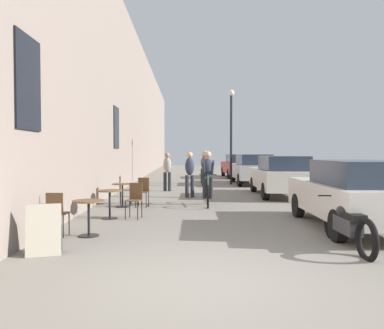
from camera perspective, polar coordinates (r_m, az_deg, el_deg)
The scene contains 21 objects.
ground_plane at distance 5.27m, azimuth 3.04°, elevation -16.79°, with size 88.00×88.00×0.00m, color gray.
building_facade_left at distance 19.41m, azimuth -10.27°, elevation 9.54°, with size 0.54×68.00×8.59m.
cafe_table_near at distance 8.12m, azimuth -14.81°, elevation -6.46°, with size 0.64×0.64×0.72m.
cafe_chair_near_toward_street at distance 8.22m, azimuth -19.11°, elevation -6.43°, with size 0.40×0.40×0.89m.
cafe_table_mid at distance 10.12m, azimuth -11.90°, elevation -4.80°, with size 0.64×0.64×0.72m.
cafe_chair_mid_toward_street at distance 10.10m, azimuth -8.36°, elevation -4.82°, with size 0.45×0.45×0.89m.
cafe_table_far at distance 12.15m, azimuth -10.10°, elevation -3.69°, with size 0.64×0.64×0.72m.
cafe_chair_far_toward_street at distance 12.14m, azimuth -7.18°, elevation -3.70°, with size 0.43×0.43×0.89m.
cafe_chair_far_toward_wall at distance 12.76m, azimuth -10.00°, elevation -3.44°, with size 0.45×0.45×0.89m.
sandwich_board_sign at distance 6.95m, azimuth -20.76°, elevation -8.79°, with size 0.63×0.51×0.84m.
cyclist_on_bicycle at distance 12.39m, azimuth 2.31°, elevation -2.22°, with size 0.52×1.76×1.74m.
pedestrian_near at distance 14.45m, azimuth -0.34°, elevation -1.08°, with size 0.37×0.28×1.69m.
pedestrian_mid at distance 16.88m, azimuth -3.63°, elevation -0.70°, with size 0.38×0.30×1.67m.
pedestrian_far at distance 19.23m, azimuth 1.92°, elevation -0.23°, with size 0.36×0.28×1.76m.
pedestrian_furthest at distance 21.02m, azimuth 1.73°, elevation -0.26°, with size 0.36×0.28×1.63m.
street_lamp at distance 20.44m, azimuth 5.73°, elevation 5.82°, with size 0.32×0.32×4.90m.
parked_car_nearest at distance 9.30m, azimuth 22.42°, elevation -3.88°, with size 1.86×4.27×1.51m.
parked_car_second at distance 15.31m, azimuth 12.81°, elevation -1.54°, with size 1.93×4.37×1.54m.
parked_car_third at distance 20.70m, azimuth 8.77°, elevation -0.61°, with size 1.87×4.40×1.56m.
parked_car_fourth at distance 25.98m, azimuth 6.78°, elevation -0.14°, with size 1.93×4.36×1.53m.
parked_motorcycle at distance 7.44m, azimuth 21.77°, elevation -8.20°, with size 0.62×2.15×0.92m.
Camera 1 is at (-0.35, -4.99, 1.68)m, focal length 36.63 mm.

